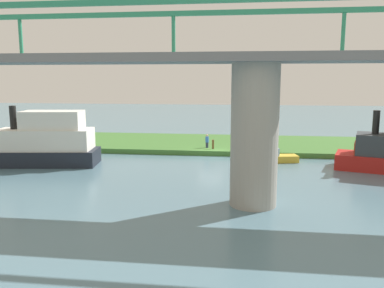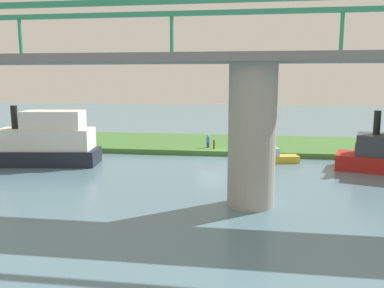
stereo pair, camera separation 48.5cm
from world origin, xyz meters
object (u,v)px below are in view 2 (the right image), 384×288
Objects in this scene: bridge_pylon at (252,136)px; skiff_small at (43,143)px; person_on_bank at (208,141)px; riverboat_paddlewheel at (275,157)px; mooring_post at (214,144)px.

skiff_small is (18.20, -9.09, -2.28)m from bridge_pylon.
riverboat_paddlewheel is at bearing 148.72° from person_on_bank.
bridge_pylon is 17.68m from person_on_bank.
person_on_bank is (4.32, -16.87, -3.02)m from bridge_pylon.
bridge_pylon is 16.90m from mooring_post.
mooring_post is (-0.67, 0.69, -0.23)m from person_on_bank.
bridge_pylon is 8.88× the size of mooring_post.
bridge_pylon reaches higher than person_on_bank.
riverboat_paddlewheel is 20.84m from skiff_small.
person_on_bank reaches higher than mooring_post.
person_on_bank is at bearing -75.65° from bridge_pylon.
bridge_pylon is 6.08× the size of person_on_bank.
person_on_bank is at bearing -31.28° from riverboat_paddlewheel.
mooring_post is 6.76m from riverboat_paddlewheel.
skiff_small reaches higher than riverboat_paddlewheel.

